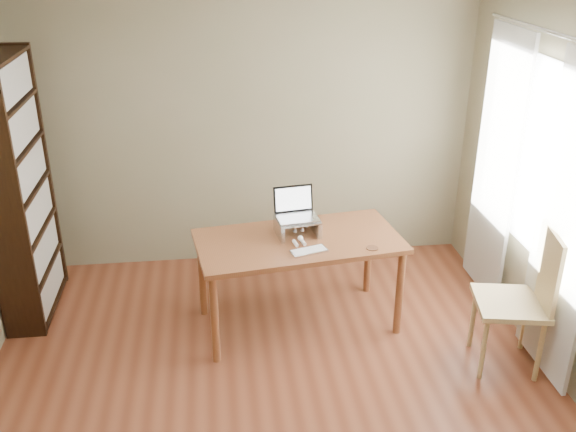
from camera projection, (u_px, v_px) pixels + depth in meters
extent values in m
cube|color=brown|center=(277.00, 417.00, 4.19)|extent=(4.00, 4.50, 0.02)
cube|color=#76704F|center=(249.00, 125.00, 5.69)|extent=(4.00, 0.02, 2.60)
cube|color=white|center=(541.00, 160.00, 4.55)|extent=(0.01, 1.80, 1.40)
cube|color=black|center=(3.00, 213.00, 4.56)|extent=(0.30, 0.04, 2.10)
cube|color=black|center=(32.00, 171.00, 5.34)|extent=(0.30, 0.04, 2.10)
cube|color=black|center=(39.00, 303.00, 5.37)|extent=(0.30, 0.84, 0.02)
cube|color=black|center=(40.00, 286.00, 5.30)|extent=(0.20, 0.78, 0.28)
cube|color=black|center=(33.00, 268.00, 5.23)|extent=(0.30, 0.84, 0.03)
cube|color=black|center=(33.00, 249.00, 5.16)|extent=(0.20, 0.78, 0.28)
cube|color=black|center=(26.00, 230.00, 5.09)|extent=(0.30, 0.84, 0.02)
cube|color=black|center=(26.00, 211.00, 5.02)|extent=(0.20, 0.78, 0.28)
cube|color=black|center=(18.00, 191.00, 4.95)|extent=(0.30, 0.84, 0.02)
cube|color=black|center=(18.00, 170.00, 4.88)|extent=(0.20, 0.78, 0.28)
cube|color=black|center=(10.00, 149.00, 4.81)|extent=(0.30, 0.84, 0.02)
cube|color=black|center=(10.00, 127.00, 4.74)|extent=(0.20, 0.78, 0.28)
cube|color=black|center=(2.00, 104.00, 4.67)|extent=(0.30, 0.84, 0.02)
cube|color=black|center=(2.00, 81.00, 4.60)|extent=(0.20, 0.78, 0.28)
cube|color=silver|center=(566.00, 225.00, 4.15)|extent=(0.03, 0.70, 2.20)
cube|color=silver|center=(496.00, 167.00, 5.14)|extent=(0.03, 0.70, 2.20)
cylinder|color=silver|center=(554.00, 33.00, 4.18)|extent=(0.03, 1.90, 0.03)
cube|color=brown|center=(299.00, 241.00, 4.87)|extent=(1.64, 0.98, 0.04)
cylinder|color=brown|center=(207.00, 269.00, 5.24)|extent=(0.06, 0.06, 0.71)
cylinder|color=brown|center=(377.00, 259.00, 5.40)|extent=(0.06, 0.06, 0.71)
cylinder|color=brown|center=(207.00, 313.00, 4.65)|extent=(0.06, 0.06, 0.71)
cylinder|color=brown|center=(398.00, 300.00, 4.81)|extent=(0.06, 0.06, 0.71)
cube|color=silver|center=(279.00, 228.00, 4.89)|extent=(0.03, 0.25, 0.12)
cube|color=silver|center=(316.00, 226.00, 4.92)|extent=(0.03, 0.25, 0.12)
cube|color=silver|center=(297.00, 220.00, 4.88)|extent=(0.32, 0.25, 0.01)
cube|color=silver|center=(297.00, 218.00, 4.87)|extent=(0.34, 0.26, 0.02)
cube|color=black|center=(295.00, 198.00, 4.94)|extent=(0.31, 0.09, 0.20)
cube|color=white|center=(295.00, 199.00, 4.94)|extent=(0.28, 0.07, 0.17)
cube|color=silver|center=(309.00, 251.00, 4.66)|extent=(0.29, 0.19, 0.02)
cube|color=white|center=(309.00, 250.00, 4.66)|extent=(0.27, 0.16, 0.00)
cylinder|color=brown|center=(372.00, 248.00, 4.72)|extent=(0.09, 0.09, 0.01)
ellipsoid|color=#423A34|center=(292.00, 226.00, 4.93)|extent=(0.15, 0.34, 0.12)
ellipsoid|color=#423A34|center=(291.00, 221.00, 5.03)|extent=(0.14, 0.15, 0.11)
ellipsoid|color=#423A34|center=(296.00, 235.00, 4.75)|extent=(0.09, 0.09, 0.08)
ellipsoid|color=white|center=(295.00, 236.00, 4.80)|extent=(0.08, 0.08, 0.07)
sphere|color=white|center=(296.00, 238.00, 4.73)|extent=(0.04, 0.04, 0.04)
cone|color=#423A34|center=(292.00, 230.00, 4.74)|extent=(0.03, 0.04, 0.04)
cone|color=#423A34|center=(299.00, 230.00, 4.74)|extent=(0.03, 0.04, 0.04)
cylinder|color=white|center=(292.00, 243.00, 4.77)|extent=(0.03, 0.08, 0.03)
cylinder|color=white|center=(300.00, 243.00, 4.77)|extent=(0.03, 0.08, 0.03)
cylinder|color=#423A34|center=(302.00, 223.00, 5.08)|extent=(0.12, 0.19, 0.03)
cube|color=tan|center=(510.00, 303.00, 4.49)|extent=(0.55, 0.55, 0.04)
cylinder|color=tan|center=(490.00, 351.00, 4.40)|extent=(0.04, 0.04, 0.50)
cylinder|color=tan|center=(543.00, 347.00, 4.44)|extent=(0.04, 0.04, 0.50)
cylinder|color=tan|center=(470.00, 320.00, 4.75)|extent=(0.04, 0.04, 0.50)
cylinder|color=tan|center=(518.00, 317.00, 4.79)|extent=(0.04, 0.04, 0.50)
cube|color=tan|center=(546.00, 267.00, 4.40)|extent=(0.11, 0.45, 0.56)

